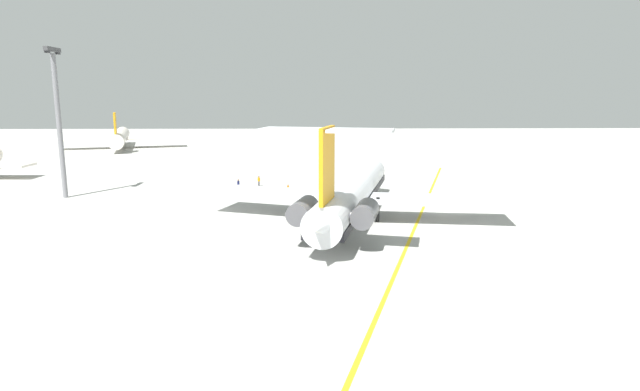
# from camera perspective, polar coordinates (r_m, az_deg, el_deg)

# --- Properties ---
(ground) EXTENTS (321.03, 321.03, 0.00)m
(ground) POSITION_cam_1_polar(r_m,az_deg,el_deg) (70.00, 13.13, -1.59)
(ground) COLOR #ADADA8
(main_jetliner) EXTENTS (40.24, 35.95, 11.86)m
(main_jetliner) POSITION_cam_1_polar(r_m,az_deg,el_deg) (62.49, 3.44, 0.23)
(main_jetliner) COLOR silver
(main_jetliner) RESTS_ON ground
(airliner_far_right) EXTENTS (33.31, 33.31, 10.09)m
(airliner_far_right) POSITION_cam_1_polar(r_m,az_deg,el_deg) (156.62, -20.59, 5.87)
(airliner_far_right) COLOR silver
(airliner_far_right) RESTS_ON ground
(ground_crew_near_nose) EXTENTS (0.38, 0.30, 1.80)m
(ground_crew_near_nose) POSITION_cam_1_polar(r_m,az_deg,el_deg) (82.73, -8.71, 1.27)
(ground_crew_near_nose) COLOR black
(ground_crew_near_nose) RESTS_ON ground
(ground_crew_near_tail) EXTENTS (0.27, 0.42, 1.71)m
(ground_crew_near_tail) POSITION_cam_1_polar(r_m,az_deg,el_deg) (86.38, -6.55, 1.69)
(ground_crew_near_tail) COLOR black
(ground_crew_near_tail) RESTS_ON ground
(safety_cone_nose) EXTENTS (0.40, 0.40, 0.55)m
(safety_cone_nose) POSITION_cam_1_polar(r_m,az_deg,el_deg) (85.25, -3.43, 1.07)
(safety_cone_nose) COLOR #EA590F
(safety_cone_nose) RESTS_ON ground
(taxiway_centreline) EXTENTS (87.06, 26.87, 0.01)m
(taxiway_centreline) POSITION_cam_1_polar(r_m,az_deg,el_deg) (65.41, 10.54, -2.35)
(taxiway_centreline) COLOR gold
(taxiway_centreline) RESTS_ON ground
(light_mast) EXTENTS (4.00, 0.70, 20.93)m
(light_mast) POSITION_cam_1_polar(r_m,az_deg,el_deg) (83.80, -26.16, 7.65)
(light_mast) COLOR slate
(light_mast) RESTS_ON ground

